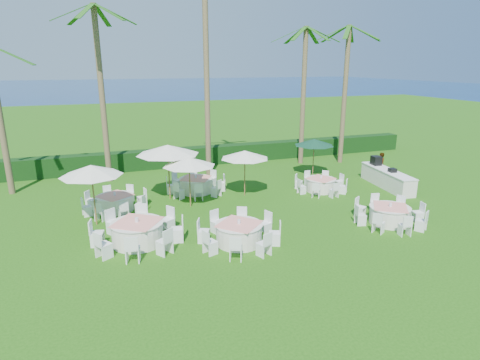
# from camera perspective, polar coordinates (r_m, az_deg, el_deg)

# --- Properties ---
(ground) EXTENTS (120.00, 120.00, 0.00)m
(ground) POSITION_cam_1_polar(r_m,az_deg,el_deg) (16.38, 1.11, -7.62)
(ground) COLOR #1E4F0D
(ground) RESTS_ON ground
(hedge) EXTENTS (34.00, 1.00, 1.20)m
(hedge) POSITION_cam_1_polar(r_m,az_deg,el_deg) (27.22, -7.83, 3.29)
(hedge) COLOR black
(hedge) RESTS_ON ground
(ocean) EXTENTS (260.00, 260.00, 0.00)m
(ocean) POSITION_cam_1_polar(r_m,az_deg,el_deg) (116.32, -17.32, 12.24)
(ocean) COLOR #082252
(ocean) RESTS_ON ground
(banquet_table_a) EXTENTS (3.48, 3.48, 1.04)m
(banquet_table_a) POSITION_cam_1_polar(r_m,az_deg,el_deg) (15.85, -14.35, -7.19)
(banquet_table_a) COLOR silver
(banquet_table_a) RESTS_ON ground
(banquet_table_b) EXTENTS (3.09, 3.09, 0.96)m
(banquet_table_b) POSITION_cam_1_polar(r_m,az_deg,el_deg) (15.39, -0.14, -7.54)
(banquet_table_b) COLOR silver
(banquet_table_b) RESTS_ON ground
(banquet_table_c) EXTENTS (3.01, 3.01, 0.92)m
(banquet_table_c) POSITION_cam_1_polar(r_m,az_deg,el_deg) (18.41, 20.49, -4.61)
(banquet_table_c) COLOR silver
(banquet_table_c) RESTS_ON ground
(banquet_table_d) EXTENTS (2.95, 2.95, 0.90)m
(banquet_table_d) POSITION_cam_1_polar(r_m,az_deg,el_deg) (19.58, -17.31, -3.09)
(banquet_table_d) COLOR silver
(banquet_table_d) RESTS_ON ground
(banquet_table_e) EXTENTS (3.13, 3.13, 0.95)m
(banquet_table_e) POSITION_cam_1_polar(r_m,az_deg,el_deg) (21.49, -6.28, -0.67)
(banquet_table_e) COLOR silver
(banquet_table_e) RESTS_ON ground
(banquet_table_f) EXTENTS (2.78, 2.78, 0.85)m
(banquet_table_f) POSITION_cam_1_polar(r_m,az_deg,el_deg) (22.01, 11.40, -0.61)
(banquet_table_f) COLOR silver
(banquet_table_f) RESTS_ON ground
(umbrella_a) EXTENTS (2.57, 2.57, 2.62)m
(umbrella_a) POSITION_cam_1_polar(r_m,az_deg,el_deg) (17.60, -20.42, 1.28)
(umbrella_a) COLOR brown
(umbrella_a) RESTS_ON ground
(umbrella_b) EXTENTS (2.48, 2.48, 2.43)m
(umbrella_b) POSITION_cam_1_polar(r_m,az_deg,el_deg) (18.89, -7.26, 2.60)
(umbrella_b) COLOR brown
(umbrella_b) RESTS_ON ground
(umbrella_c) EXTENTS (3.11, 3.11, 2.79)m
(umbrella_c) POSITION_cam_1_polar(r_m,az_deg,el_deg) (20.09, -10.24, 4.26)
(umbrella_c) COLOR brown
(umbrella_c) RESTS_ON ground
(umbrella_d) EXTENTS (2.48, 2.48, 2.39)m
(umbrella_d) POSITION_cam_1_polar(r_m,az_deg,el_deg) (20.39, 0.68, 3.64)
(umbrella_d) COLOR brown
(umbrella_d) RESTS_ON ground
(umbrella_green) EXTENTS (2.39, 2.39, 2.28)m
(umbrella_green) POSITION_cam_1_polar(r_m,az_deg,el_deg) (24.59, 10.51, 5.30)
(umbrella_green) COLOR brown
(umbrella_green) RESTS_ON ground
(buffet_table) EXTENTS (1.35, 4.24, 1.48)m
(buffet_table) POSITION_cam_1_polar(r_m,az_deg,el_deg) (23.71, 20.13, 0.30)
(buffet_table) COLOR silver
(buffet_table) RESTS_ON ground
(staff_person) EXTENTS (0.64, 0.47, 1.61)m
(staff_person) POSITION_cam_1_polar(r_m,az_deg,el_deg) (25.12, 19.32, 1.91)
(staff_person) COLOR gray
(staff_person) RESTS_ON ground
(palm_b) EXTENTS (4.39, 4.19, 9.67)m
(palm_b) POSITION_cam_1_polar(r_m,az_deg,el_deg) (23.87, -19.13, 12.19)
(palm_b) COLOR brown
(palm_b) RESTS_ON ground
(palm_c) EXTENTS (4.11, 4.40, 13.03)m
(palm_c) POSITION_cam_1_polar(r_m,az_deg,el_deg) (23.73, -4.83, 17.11)
(palm_c) COLOR brown
(palm_c) RESTS_ON ground
(palm_d) EXTENTS (4.24, 4.37, 8.92)m
(palm_d) POSITION_cam_1_polar(r_m,az_deg,el_deg) (27.35, 9.02, 12.46)
(palm_d) COLOR brown
(palm_d) RESTS_ON ground
(palm_e) EXTENTS (4.38, 4.22, 9.02)m
(palm_e) POSITION_cam_1_polar(r_m,az_deg,el_deg) (28.19, 14.70, 12.35)
(palm_e) COLOR brown
(palm_e) RESTS_ON ground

